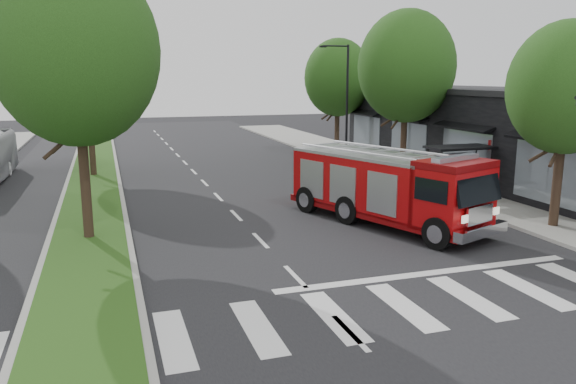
# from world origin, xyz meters

# --- Properties ---
(ground) EXTENTS (140.00, 140.00, 0.00)m
(ground) POSITION_xyz_m (0.00, 0.00, 0.00)
(ground) COLOR black
(ground) RESTS_ON ground
(sidewalk_right) EXTENTS (5.00, 80.00, 0.15)m
(sidewalk_right) POSITION_xyz_m (12.50, 10.00, 0.07)
(sidewalk_right) COLOR gray
(sidewalk_right) RESTS_ON ground
(median) EXTENTS (3.00, 50.00, 0.15)m
(median) POSITION_xyz_m (-6.00, 18.00, 0.08)
(median) COLOR gray
(median) RESTS_ON ground
(storefront_row) EXTENTS (8.00, 30.00, 5.00)m
(storefront_row) POSITION_xyz_m (17.00, 10.00, 2.50)
(storefront_row) COLOR black
(storefront_row) RESTS_ON ground
(bus_shelter) EXTENTS (3.20, 1.60, 2.61)m
(bus_shelter) POSITION_xyz_m (11.20, 8.15, 2.04)
(bus_shelter) COLOR black
(bus_shelter) RESTS_ON ground
(tree_right_near) EXTENTS (4.40, 4.40, 8.05)m
(tree_right_near) POSITION_xyz_m (11.50, 2.00, 5.51)
(tree_right_near) COLOR black
(tree_right_near) RESTS_ON ground
(tree_right_mid) EXTENTS (5.60, 5.60, 9.72)m
(tree_right_mid) POSITION_xyz_m (11.50, 14.00, 6.49)
(tree_right_mid) COLOR black
(tree_right_mid) RESTS_ON ground
(tree_right_far) EXTENTS (5.00, 5.00, 8.73)m
(tree_right_far) POSITION_xyz_m (11.50, 24.00, 5.84)
(tree_right_far) COLOR black
(tree_right_far) RESTS_ON ground
(tree_median_near) EXTENTS (5.80, 5.80, 10.16)m
(tree_median_near) POSITION_xyz_m (-6.00, 6.00, 6.81)
(tree_median_near) COLOR black
(tree_median_near) RESTS_ON ground
(tree_median_far) EXTENTS (5.60, 5.60, 9.72)m
(tree_median_far) POSITION_xyz_m (-6.00, 20.00, 6.49)
(tree_median_far) COLOR black
(tree_median_far) RESTS_ON ground
(streetlight_right_far) EXTENTS (2.11, 0.20, 8.00)m
(streetlight_right_far) POSITION_xyz_m (10.35, 20.00, 4.48)
(streetlight_right_far) COLOR black
(streetlight_right_far) RESTS_ON ground
(fire_engine) EXTENTS (5.74, 9.52, 3.17)m
(fire_engine) POSITION_xyz_m (5.51, 4.79, 1.52)
(fire_engine) COLOR #680507
(fire_engine) RESTS_ON ground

